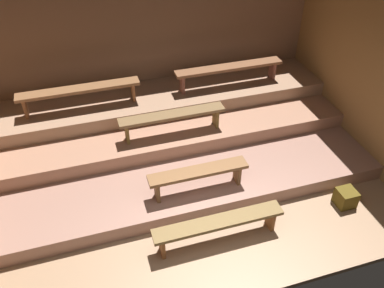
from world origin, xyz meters
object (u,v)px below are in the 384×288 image
object	(u,v)px
bench_floor_center	(219,224)
bench_lower_center	(198,174)
bench_middle_center	(172,117)
wooden_crate_floor	(346,198)
bench_upper_right	(229,69)
bench_upper_left	(79,91)

from	to	relation	value
bench_floor_center	bench_lower_center	xyz separation A→B (m)	(-0.04, 0.79, 0.24)
bench_middle_center	bench_floor_center	bearing A→B (deg)	-86.85
bench_lower_center	wooden_crate_floor	bearing A→B (deg)	-18.71
bench_middle_center	bench_upper_right	distance (m)	1.61
bench_floor_center	bench_lower_center	distance (m)	0.83
bench_middle_center	bench_upper_left	size ratio (longest dim) A/B	0.87
bench_upper_left	bench_upper_right	xyz separation A→B (m)	(2.73, 0.00, 0.00)
bench_lower_center	bench_upper_left	world-z (taller)	bench_upper_left
bench_lower_center	bench_upper_right	bearing A→B (deg)	58.47
bench_middle_center	bench_upper_left	bearing A→B (deg)	148.46
bench_floor_center	bench_upper_left	world-z (taller)	bench_upper_left
bench_floor_center	bench_upper_left	xyz separation A→B (m)	(-1.51, 2.85, 0.76)
wooden_crate_floor	bench_lower_center	bearing A→B (deg)	161.29
bench_middle_center	bench_upper_right	world-z (taller)	bench_upper_right
bench_middle_center	bench_lower_center	bearing A→B (deg)	-86.61
bench_floor_center	wooden_crate_floor	world-z (taller)	bench_floor_center
bench_floor_center	wooden_crate_floor	distance (m)	2.12
bench_lower_center	wooden_crate_floor	size ratio (longest dim) A/B	5.42
bench_middle_center	bench_upper_left	distance (m)	1.66
bench_lower_center	bench_middle_center	xyz separation A→B (m)	(-0.07, 1.20, 0.26)
wooden_crate_floor	bench_middle_center	bearing A→B (deg)	139.08
bench_lower_center	bench_upper_left	xyz separation A→B (m)	(-1.47, 2.06, 0.51)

